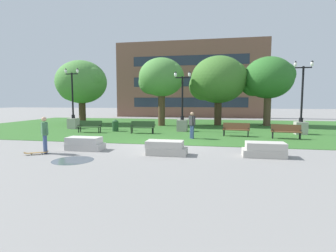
# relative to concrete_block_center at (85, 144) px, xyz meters

# --- Properties ---
(ground_plane) EXTENTS (140.00, 140.00, 0.00)m
(ground_plane) POSITION_rel_concrete_block_center_xyz_m (3.53, 2.13, -0.31)
(ground_plane) COLOR gray
(grass_lawn) EXTENTS (40.00, 20.00, 0.02)m
(grass_lawn) POSITION_rel_concrete_block_center_xyz_m (3.53, 12.13, -0.30)
(grass_lawn) COLOR #336628
(grass_lawn) RESTS_ON ground
(concrete_block_center) EXTENTS (1.80, 0.90, 0.64)m
(concrete_block_center) POSITION_rel_concrete_block_center_xyz_m (0.00, 0.00, 0.00)
(concrete_block_center) COLOR #BCB7B2
(concrete_block_center) RESTS_ON ground
(concrete_block_left) EXTENTS (1.84, 0.90, 0.64)m
(concrete_block_left) POSITION_rel_concrete_block_center_xyz_m (4.22, -0.41, 0.00)
(concrete_block_left) COLOR #B2ADA3
(concrete_block_left) RESTS_ON ground
(concrete_block_right) EXTENTS (1.80, 0.90, 0.64)m
(concrete_block_right) POSITION_rel_concrete_block_center_xyz_m (8.54, -0.06, 0.00)
(concrete_block_right) COLOR #B2ADA3
(concrete_block_right) RESTS_ON ground
(person_skateboarder) EXTENTS (0.65, 0.45, 1.71)m
(person_skateboarder) POSITION_rel_concrete_block_center_xyz_m (-1.37, -1.16, 0.66)
(person_skateboarder) COLOR #384C7A
(person_skateboarder) RESTS_ON ground
(skateboard) EXTENTS (0.98, 0.69, 0.14)m
(skateboard) POSITION_rel_concrete_block_center_xyz_m (-1.59, -1.50, -0.22)
(skateboard) COLOR olive
(skateboard) RESTS_ON ground
(puddle) EXTENTS (1.68, 1.68, 0.01)m
(puddle) POSITION_rel_concrete_block_center_xyz_m (0.67, -2.26, -0.30)
(puddle) COLOR #47515B
(puddle) RESTS_ON ground
(park_bench_near_left) EXTENTS (1.82, 0.62, 0.90)m
(park_bench_near_left) POSITION_rel_concrete_block_center_xyz_m (1.02, 6.81, 0.23)
(park_bench_near_left) COLOR #284723
(park_bench_near_left) RESTS_ON grass_lawn
(park_bench_near_right) EXTENTS (1.85, 0.76, 0.90)m
(park_bench_near_right) POSITION_rel_concrete_block_center_xyz_m (7.78, 6.49, 0.23)
(park_bench_near_right) COLOR brown
(park_bench_near_right) RESTS_ON grass_lawn
(park_bench_far_left) EXTENTS (1.83, 0.64, 0.90)m
(park_bench_far_left) POSITION_rel_concrete_block_center_xyz_m (-3.07, 6.56, 0.23)
(park_bench_far_left) COLOR #284723
(park_bench_far_left) RESTS_ON grass_lawn
(park_bench_far_right) EXTENTS (1.85, 0.74, 0.90)m
(park_bench_far_right) POSITION_rel_concrete_block_center_xyz_m (10.84, 5.82, 0.23)
(park_bench_far_right) COLOR brown
(park_bench_far_right) RESTS_ON grass_lawn
(lamp_post_center) EXTENTS (1.32, 0.80, 4.73)m
(lamp_post_center) POSITION_rel_concrete_block_center_xyz_m (3.75, 8.76, 0.68)
(lamp_post_center) COLOR gray
(lamp_post_center) RESTS_ON grass_lawn
(lamp_post_left) EXTENTS (1.32, 0.80, 5.27)m
(lamp_post_left) POSITION_rel_concrete_block_center_xyz_m (12.46, 8.40, 0.77)
(lamp_post_left) COLOR #ADA89E
(lamp_post_left) RESTS_ON grass_lawn
(lamp_post_right) EXTENTS (1.32, 0.80, 5.21)m
(lamp_post_right) POSITION_rel_concrete_block_center_xyz_m (-5.84, 8.92, 0.76)
(lamp_post_right) COLOR #ADA89E
(lamp_post_right) RESTS_ON grass_lawn
(tree_far_left) EXTENTS (4.56, 4.34, 6.52)m
(tree_far_left) POSITION_rel_concrete_block_center_xyz_m (1.10, 13.03, 4.30)
(tree_far_left) COLOR #4C3823
(tree_far_left) RESTS_ON grass_lawn
(tree_far_right) EXTENTS (4.89, 4.65, 6.58)m
(tree_far_right) POSITION_rel_concrete_block_center_xyz_m (11.17, 14.67, 4.24)
(tree_far_right) COLOR brown
(tree_far_right) RESTS_ON grass_lawn
(tree_near_left) EXTENTS (5.71, 5.44, 6.81)m
(tree_near_left) POSITION_rel_concrete_block_center_xyz_m (6.49, 14.74, 4.14)
(tree_near_left) COLOR #42301E
(tree_near_left) RESTS_ON grass_lawn
(tree_near_right) EXTENTS (5.47, 5.21, 6.58)m
(tree_near_right) POSITION_rel_concrete_block_center_xyz_m (-7.54, 13.51, 4.01)
(tree_near_right) COLOR #42301E
(tree_near_right) RESTS_ON grass_lawn
(trash_bin) EXTENTS (0.49, 0.49, 0.96)m
(trash_bin) POSITION_rel_concrete_block_center_xyz_m (-1.47, 7.65, 0.20)
(trash_bin) COLOR #234C28
(trash_bin) RESTS_ON grass_lawn
(person_bystander_near_lawn) EXTENTS (0.55, 0.74, 1.71)m
(person_bystander_near_lawn) POSITION_rel_concrete_block_center_xyz_m (4.91, 4.75, 0.68)
(person_bystander_near_lawn) COLOR #384C7A
(person_bystander_near_lawn) RESTS_ON grass_lawn
(building_facade_distant) EXTENTS (22.15, 1.03, 11.08)m
(building_facade_distant) POSITION_rel_concrete_block_center_xyz_m (2.45, 26.63, 5.23)
(building_facade_distant) COLOR brown
(building_facade_distant) RESTS_ON ground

